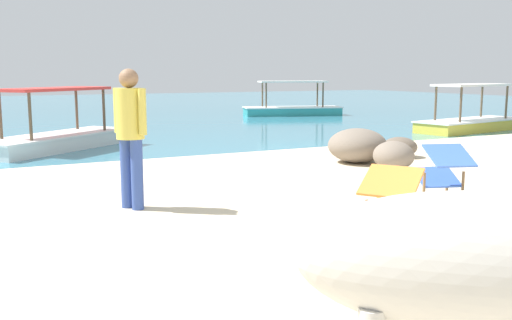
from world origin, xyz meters
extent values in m
cube|color=beige|center=(0.00, 0.00, 0.02)|extent=(18.00, 14.00, 0.04)
cube|color=teal|center=(0.00, 22.00, 0.00)|extent=(60.00, 36.00, 0.03)
ellipsoid|color=beige|center=(-1.72, -1.49, 0.79)|extent=(1.62, 1.41, 0.63)
cylinder|color=brown|center=(0.13, 1.43, 0.11)|extent=(0.04, 0.04, 0.14)
cylinder|color=brown|center=(0.43, 1.00, 0.11)|extent=(0.04, 0.04, 0.14)
cylinder|color=brown|center=(-0.21, 1.19, 0.21)|extent=(0.04, 0.04, 0.34)
cylinder|color=brown|center=(0.08, 0.76, 0.21)|extent=(0.04, 0.04, 0.34)
cube|color=orange|center=(0.11, 1.10, 0.28)|extent=(0.65, 0.67, 0.21)
cube|color=orange|center=(-0.15, 0.92, 0.61)|extent=(0.68, 0.69, 0.23)
cylinder|color=brown|center=(1.52, 2.51, 0.11)|extent=(0.04, 0.04, 0.14)
cylinder|color=brown|center=(2.02, 2.34, 0.11)|extent=(0.04, 0.04, 0.14)
cylinder|color=brown|center=(1.39, 2.11, 0.21)|extent=(0.04, 0.04, 0.34)
cylinder|color=brown|center=(1.89, 1.95, 0.21)|extent=(0.04, 0.04, 0.34)
cube|color=#3D66C6|center=(1.70, 2.23, 0.28)|extent=(0.63, 0.57, 0.21)
cube|color=#3D66C6|center=(1.61, 1.93, 0.61)|extent=(0.64, 0.60, 0.23)
cylinder|color=#334C99|center=(-1.95, 3.21, 0.45)|extent=(0.14, 0.14, 0.82)
cylinder|color=#334C99|center=(-2.03, 3.37, 0.45)|extent=(0.14, 0.14, 0.82)
cylinder|color=#DBC64C|center=(-1.99, 3.29, 1.15)|extent=(0.32, 0.32, 0.58)
cylinder|color=#DBC64C|center=(-1.90, 3.10, 1.18)|extent=(0.09, 0.09, 0.52)
cylinder|color=#DBC64C|center=(-2.08, 3.47, 1.18)|extent=(0.09, 0.09, 0.52)
sphere|color=#997051|center=(-1.99, 3.29, 1.55)|extent=(0.22, 0.22, 0.22)
ellipsoid|color=gray|center=(2.51, 4.01, 0.28)|extent=(0.87, 0.90, 0.47)
ellipsoid|color=gray|center=(2.46, 4.93, 0.34)|extent=(1.42, 1.40, 0.60)
ellipsoid|color=#6B5B4C|center=(3.56, 5.09, 0.23)|extent=(0.82, 0.80, 0.38)
cube|color=teal|center=(7.36, 15.53, 0.16)|extent=(3.76, 2.11, 0.28)
cube|color=white|center=(7.36, 15.53, 0.32)|extent=(3.85, 2.18, 0.04)
cylinder|color=brown|center=(6.21, 15.48, 0.77)|extent=(0.06, 0.06, 0.95)
cylinder|color=brown|center=(6.44, 16.21, 0.77)|extent=(0.06, 0.06, 0.95)
cylinder|color=brown|center=(8.27, 14.84, 0.77)|extent=(0.06, 0.06, 0.95)
cylinder|color=brown|center=(8.50, 15.58, 0.77)|extent=(0.06, 0.06, 0.95)
cube|color=silver|center=(7.36, 15.53, 1.28)|extent=(2.68, 1.63, 0.06)
cube|color=white|center=(-2.00, 9.34, 0.16)|extent=(3.48, 3.13, 0.28)
cube|color=white|center=(-2.00, 9.34, 0.32)|extent=(3.57, 3.22, 0.04)
cylinder|color=brown|center=(-1.41, 10.32, 0.77)|extent=(0.06, 0.06, 0.95)
cylinder|color=brown|center=(-0.92, 9.73, 0.77)|extent=(0.06, 0.06, 0.95)
cylinder|color=brown|center=(-3.08, 8.95, 0.77)|extent=(0.06, 0.06, 0.95)
cylinder|color=brown|center=(-2.59, 8.36, 0.77)|extent=(0.06, 0.06, 0.95)
cube|color=red|center=(-2.00, 9.34, 1.28)|extent=(2.54, 2.32, 0.06)
cube|color=gold|center=(8.78, 8.21, 0.16)|extent=(3.73, 1.68, 0.28)
cube|color=white|center=(8.78, 8.21, 0.32)|extent=(3.81, 1.75, 0.04)
cylinder|color=brown|center=(7.78, 7.65, 0.77)|extent=(0.06, 0.06, 0.95)
cylinder|color=brown|center=(7.65, 8.41, 0.77)|extent=(0.06, 0.06, 0.95)
cylinder|color=brown|center=(9.91, 8.01, 0.77)|extent=(0.06, 0.06, 0.95)
cylinder|color=brown|center=(9.78, 8.77, 0.77)|extent=(0.06, 0.06, 0.95)
cube|color=silver|center=(8.78, 8.21, 1.28)|extent=(2.64, 1.34, 0.06)
camera|label=1|loc=(-3.66, -3.21, 1.61)|focal=40.23mm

